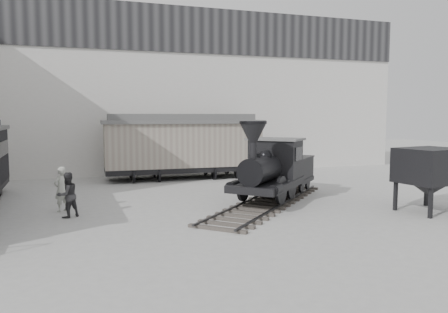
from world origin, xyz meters
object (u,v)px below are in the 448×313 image
object	(u,v)px
locomotive	(273,173)
coal_hopper	(430,170)
boxcar	(183,145)
visitor_a	(61,189)
visitor_b	(67,195)

from	to	relation	value
locomotive	coal_hopper	bearing A→B (deg)	6.86
boxcar	coal_hopper	size ratio (longest dim) A/B	3.65
visitor_a	coal_hopper	size ratio (longest dim) A/B	0.68
locomotive	visitor_a	world-z (taller)	locomotive
boxcar	coal_hopper	world-z (taller)	boxcar
visitor_a	coal_hopper	distance (m)	14.90
boxcar	coal_hopper	distance (m)	14.28
visitor_a	visitor_b	distance (m)	1.20
visitor_a	visitor_b	xyz separation A→B (m)	(0.26, -1.17, -0.05)
boxcar	visitor_a	bearing A→B (deg)	-130.63
boxcar	visitor_a	distance (m)	10.25
locomotive	boxcar	distance (m)	8.67
locomotive	boxcar	xyz separation A→B (m)	(-2.21, 8.35, 0.77)
boxcar	coal_hopper	bearing A→B (deg)	-57.87
visitor_a	visitor_b	bearing A→B (deg)	60.31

